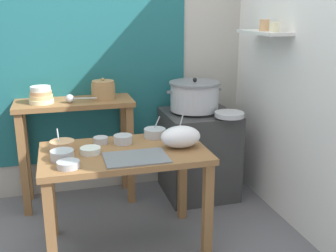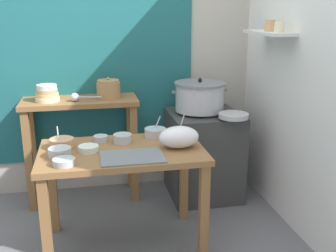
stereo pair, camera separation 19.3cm
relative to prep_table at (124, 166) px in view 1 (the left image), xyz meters
name	(u,v)px [view 1 (the left image)]	position (x,y,z in m)	size (l,w,h in m)	color
ground_plane	(118,248)	(-0.07, -0.02, -0.61)	(9.00, 9.00, 0.00)	slate
wall_back	(104,47)	(0.02, 1.08, 0.69)	(4.40, 0.12, 2.60)	#B2ADA3
wall_right	(293,54)	(1.33, 0.18, 0.69)	(0.30, 3.20, 2.60)	white
prep_table	(124,166)	(0.00, 0.00, 0.00)	(1.10, 0.66, 0.72)	olive
back_shelf_table	(76,126)	(-0.28, 0.81, 0.07)	(0.96, 0.40, 0.90)	olive
stove_block	(198,153)	(0.78, 0.68, -0.23)	(0.60, 0.61, 0.78)	#383838
steamer_pot	(194,96)	(0.74, 0.70, 0.30)	(0.49, 0.44, 0.28)	#B7BABF
clay_pot	(103,90)	(-0.03, 0.81, 0.37)	(0.20, 0.20, 0.18)	#A37A4C
bowl_stack_enamel	(41,95)	(-0.53, 0.79, 0.35)	(0.19, 0.19, 0.14)	beige
ladle	(71,99)	(-0.30, 0.73, 0.33)	(0.25, 0.08, 0.07)	#B7BABF
serving_tray	(136,158)	(0.05, -0.17, 0.12)	(0.40, 0.28, 0.01)	slate
plastic_bag	(181,137)	(0.38, -0.04, 0.19)	(0.27, 0.19, 0.15)	white
wide_pan	(229,114)	(0.94, 0.41, 0.19)	(0.24, 0.24, 0.04)	#B7BABF
prep_bowl_0	(62,145)	(-0.40, 0.10, 0.15)	(0.16, 0.16, 0.15)	tan
prep_bowl_1	(155,133)	(0.27, 0.22, 0.15)	(0.16, 0.16, 0.16)	#B7BABF
prep_bowl_2	(62,155)	(-0.40, -0.07, 0.14)	(0.15, 0.15, 0.06)	#B7BABF
prep_bowl_3	(123,139)	(0.02, 0.14, 0.14)	(0.13, 0.13, 0.06)	#B7BABF
prep_bowl_4	(101,140)	(-0.13, 0.19, 0.14)	(0.10, 0.10, 0.05)	#B7BABF
prep_bowl_5	(68,164)	(-0.37, -0.22, 0.13)	(0.14, 0.14, 0.04)	#B7BABF
prep_bowl_6	(90,150)	(-0.22, 0.00, 0.13)	(0.13, 0.13, 0.04)	silver
prep_bowl_7	(181,133)	(0.46, 0.20, 0.14)	(0.11, 0.11, 0.17)	#B7BABF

